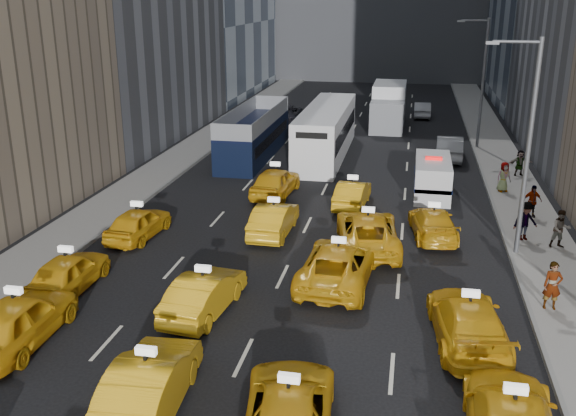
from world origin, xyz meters
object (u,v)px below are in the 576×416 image
at_px(double_decker, 254,133).
at_px(box_truck, 389,106).
at_px(pedestrian_0, 552,286).
at_px(city_bus, 326,132).
at_px(nypd_van, 432,177).

distance_m(double_decker, box_truck, 14.65).
height_order(box_truck, pedestrian_0, box_truck).
bearing_deg(city_bus, nypd_van, -48.62).
distance_m(nypd_van, double_decker, 13.42).
height_order(nypd_van, pedestrian_0, nypd_van).
distance_m(city_bus, pedestrian_0, 23.67).
bearing_deg(pedestrian_0, nypd_van, 103.03).
height_order(city_bus, pedestrian_0, city_bus).
relative_size(nypd_van, box_truck, 0.66).
xyz_separation_m(nypd_van, pedestrian_0, (3.81, -13.34, 0.06)).
relative_size(nypd_van, double_decker, 0.45).
height_order(double_decker, city_bus, city_bus).
relative_size(double_decker, city_bus, 0.88).
relative_size(nypd_van, pedestrian_0, 2.93).
relative_size(nypd_van, city_bus, 0.39).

